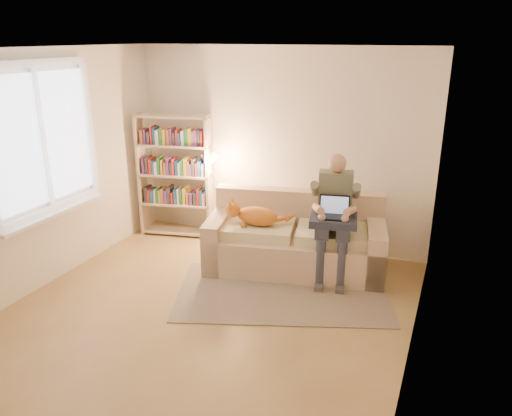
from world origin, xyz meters
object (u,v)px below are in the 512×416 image
at_px(person, 334,210).
at_px(bookshelf, 175,170).
at_px(cat, 252,215).
at_px(sofa, 295,242).
at_px(laptop, 333,211).

height_order(person, bookshelf, bookshelf).
bearing_deg(cat, bookshelf, 144.82).
bearing_deg(person, sofa, 160.76).
distance_m(laptop, bookshelf, 2.43).
relative_size(cat, laptop, 1.90).
relative_size(sofa, bookshelf, 1.31).
bearing_deg(sofa, bookshelf, 156.98).
relative_size(cat, bookshelf, 0.42).
xyz_separation_m(cat, laptop, (0.96, 0.06, 0.16)).
distance_m(sofa, cat, 0.64).
bearing_deg(cat, sofa, 14.74).
bearing_deg(person, laptop, -96.63).
distance_m(sofa, person, 0.69).
distance_m(sofa, bookshelf, 2.02).
bearing_deg(laptop, person, 83.37).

